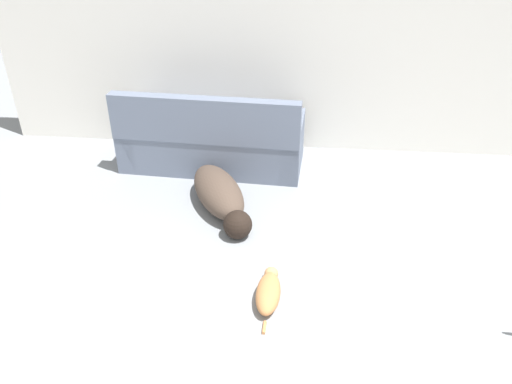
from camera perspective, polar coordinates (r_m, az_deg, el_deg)
The scene contains 4 objects.
wall_back at distance 5.50m, azimuth 6.71°, elevation 18.09°, with size 7.00×0.06×2.72m.
couch at distance 5.39m, azimuth -5.03°, elevation 5.72°, with size 1.95×0.89×0.88m.
dog at distance 4.66m, azimuth -4.10°, elevation -0.34°, with size 0.80×1.29×0.32m.
cat at distance 3.71m, azimuth 1.44°, elevation -11.30°, with size 0.19×0.63×0.16m.
Camera 1 is at (-0.10, -1.44, 2.58)m, focal length 35.00 mm.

